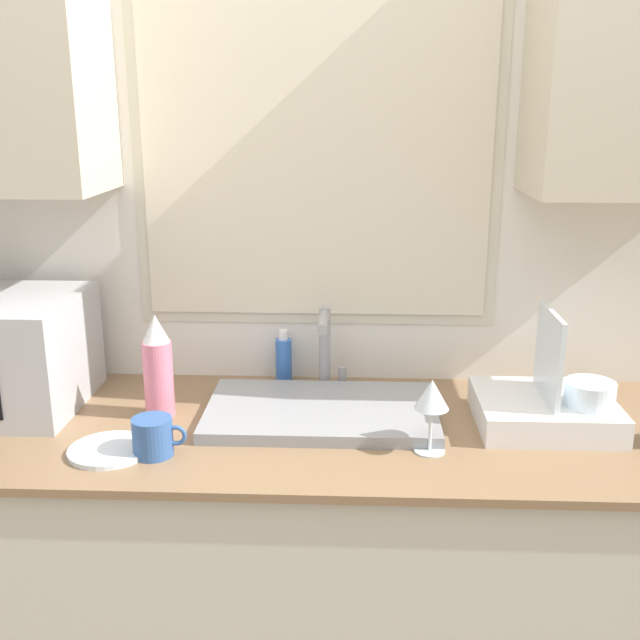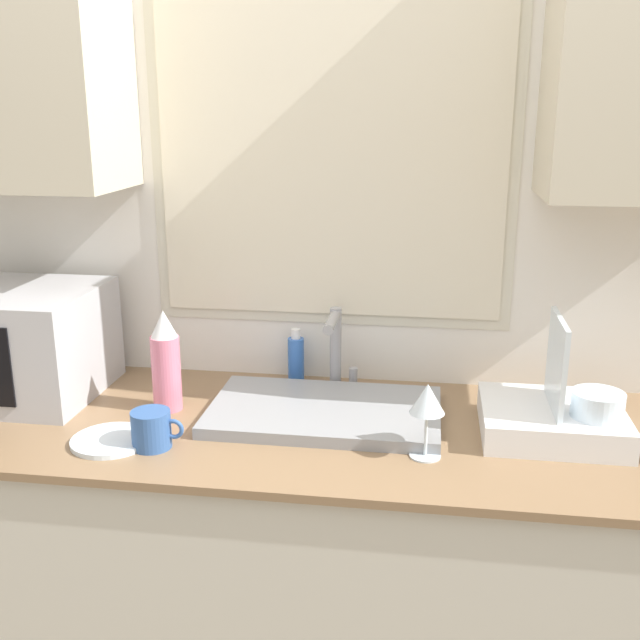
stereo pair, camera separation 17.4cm
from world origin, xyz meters
The scene contains 11 objects.
countertop centered at (0.00, 0.34, 0.45)m, with size 2.25×0.70×0.89m.
wall_back centered at (0.00, 0.66, 1.41)m, with size 6.00×0.38×2.60m.
sink_basin centered at (0.03, 0.38, 0.91)m, with size 0.58×0.36×0.03m.
faucet centered at (0.03, 0.57, 1.03)m, with size 0.08×0.18×0.23m.
microwave centered at (-0.84, 0.43, 1.04)m, with size 0.48×0.40×0.29m.
dish_rack centered at (0.59, 0.36, 0.94)m, with size 0.33×0.30×0.29m.
spray_bottle centered at (-0.38, 0.38, 1.02)m, with size 0.07×0.07×0.27m.
soap_bottle centered at (-0.09, 0.63, 0.96)m, with size 0.05×0.05×0.16m.
mug_near_sink centered at (-0.34, 0.15, 0.94)m, with size 0.12×0.09×0.09m.
wine_glass centered at (0.28, 0.20, 1.02)m, with size 0.08×0.08×0.17m.
small_plate centered at (-0.45, 0.16, 0.90)m, with size 0.19×0.19×0.01m.
Camera 2 is at (0.28, -1.36, 1.66)m, focal length 42.00 mm.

